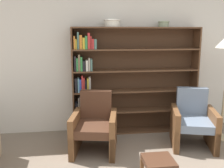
{
  "coord_description": "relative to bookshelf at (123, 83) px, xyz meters",
  "views": [
    {
      "loc": [
        -1.1,
        -1.66,
        1.75
      ],
      "look_at": [
        -0.61,
        2.16,
        0.95
      ],
      "focal_mm": 40.0,
      "sensor_mm": 36.0,
      "label": 1
    }
  ],
  "objects": [
    {
      "name": "armchair_leather",
      "position": [
        -0.54,
        -0.68,
        -0.5
      ],
      "size": [
        0.75,
        0.78,
        0.87
      ],
      "rotation": [
        0.0,
        0.0,
        2.96
      ],
      "color": "brown",
      "rests_on": "ground"
    },
    {
      "name": "armchair_cushioned",
      "position": [
        1.0,
        -0.68,
        -0.5
      ],
      "size": [
        0.8,
        0.82,
        0.87
      ],
      "rotation": [
        0.0,
        0.0,
        2.88
      ],
      "color": "brown",
      "rests_on": "ground"
    },
    {
      "name": "bowl_olive",
      "position": [
        -0.19,
        -0.02,
        1.03
      ],
      "size": [
        0.27,
        0.27,
        0.12
      ],
      "color": "silver",
      "rests_on": "bookshelf"
    },
    {
      "name": "wall_back",
      "position": [
        0.37,
        0.17,
        0.5
      ],
      "size": [
        12.0,
        0.06,
        2.75
      ],
      "color": "silver",
      "rests_on": "ground"
    },
    {
      "name": "footstool",
      "position": [
        0.14,
        -1.63,
        -0.62
      ],
      "size": [
        0.35,
        0.35,
        0.31
      ],
      "color": "brown",
      "rests_on": "ground"
    },
    {
      "name": "bookshelf",
      "position": [
        0.0,
        0.0,
        0.0
      ],
      "size": [
        2.18,
        0.3,
        1.84
      ],
      "color": "brown",
      "rests_on": "ground"
    },
    {
      "name": "bowl_terracotta",
      "position": [
        0.69,
        -0.02,
        1.02
      ],
      "size": [
        0.19,
        0.19,
        0.1
      ],
      "color": "gray",
      "rests_on": "bookshelf"
    }
  ]
}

